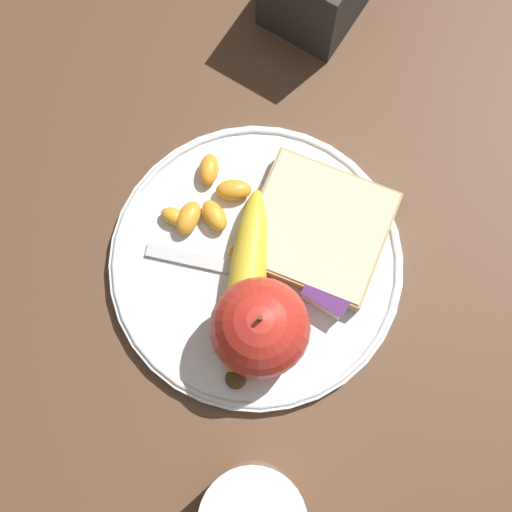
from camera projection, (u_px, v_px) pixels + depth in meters
name	position (u px, v px, depth m)	size (l,w,h in m)	color
ground_plane	(256.00, 265.00, 0.65)	(3.00, 3.00, 0.00)	brown
plate	(256.00, 263.00, 0.64)	(0.27, 0.27, 0.01)	silver
apple	(260.00, 328.00, 0.58)	(0.08, 0.08, 0.09)	red
banana	(247.00, 287.00, 0.62)	(0.11, 0.17, 0.03)	yellow
bread_slice	(318.00, 229.00, 0.64)	(0.14, 0.13, 0.02)	tan
fork	(253.00, 272.00, 0.63)	(0.16, 0.07, 0.00)	silver
jam_packet	(330.00, 292.00, 0.62)	(0.04, 0.03, 0.02)	silver
orange_segment_0	(234.00, 190.00, 0.65)	(0.04, 0.03, 0.02)	#F9A32D
orange_segment_1	(209.00, 170.00, 0.65)	(0.03, 0.03, 0.02)	#F9A32D
orange_segment_2	(214.00, 216.00, 0.64)	(0.04, 0.03, 0.02)	#F9A32D
orange_segment_3	(174.00, 217.00, 0.64)	(0.03, 0.02, 0.01)	#F9A32D
orange_segment_4	(189.00, 216.00, 0.64)	(0.02, 0.03, 0.02)	#F9A32D
orange_segment_5	(252.00, 211.00, 0.64)	(0.02, 0.03, 0.02)	#F9A32D
orange_segment_6	(261.00, 228.00, 0.64)	(0.03, 0.03, 0.02)	#F9A32D
orange_segment_7	(243.00, 250.00, 0.63)	(0.03, 0.03, 0.02)	#F9A32D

